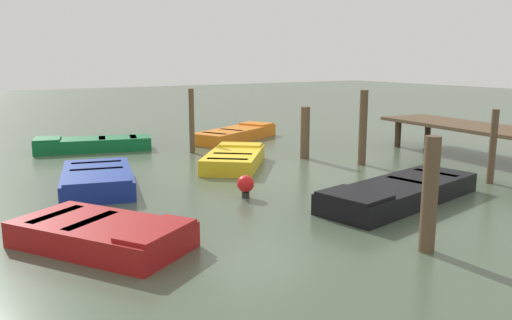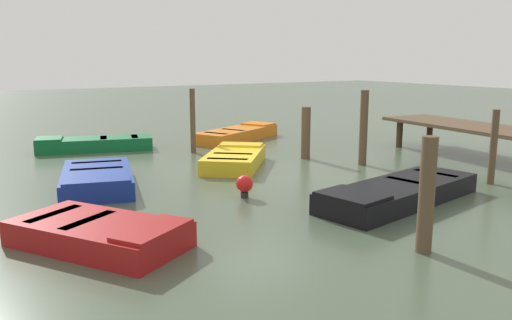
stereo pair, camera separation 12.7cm
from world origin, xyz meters
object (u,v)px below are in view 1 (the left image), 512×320
Objects in this scene: rowboat_yellow at (234,159)px; rowboat_black at (400,192)px; rowboat_orange at (236,134)px; mooring_piling_near_left at (192,121)px; mooring_piling_far_left at (363,128)px; mooring_piling_far_right at (430,195)px; rowboat_green at (93,144)px; mooring_piling_mid_right at (493,147)px; rowboat_blue at (97,179)px; mooring_piling_mid_left at (305,133)px; dock_segment at (468,128)px; marker_buoy at (246,184)px; rowboat_red at (102,234)px.

rowboat_black is at bearing -127.44° from rowboat_yellow.
rowboat_orange is 2.93m from mooring_piling_near_left.
mooring_piling_far_left is at bearing -132.67° from rowboat_black.
mooring_piling_far_right reaches higher than rowboat_black.
mooring_piling_mid_right reaches higher than rowboat_green.
mooring_piling_near_left is (-2.51, -0.06, 0.76)m from rowboat_yellow.
rowboat_blue is 9.02m from mooring_piling_mid_right.
rowboat_green is 0.97× the size of rowboat_orange.
mooring_piling_near_left is at bearing -137.35° from mooring_piling_mid_left.
rowboat_yellow is 1.49× the size of mooring_piling_near_left.
mooring_piling_far_left is at bearing -96.87° from dock_segment.
rowboat_orange is 5.71m from mooring_piling_far_left.
marker_buoy is (0.55, -7.93, -0.56)m from dock_segment.
rowboat_red is at bearing -123.88° from mooring_piling_far_right.
mooring_piling_far_left reaches higher than marker_buoy.
rowboat_yellow is 0.96× the size of rowboat_red.
dock_segment reaches higher than rowboat_red.
mooring_piling_mid_left reaches higher than rowboat_red.
mooring_piling_mid_left is (4.53, 4.89, 0.53)m from rowboat_green.
dock_segment is 7.65m from rowboat_orange.
mooring_piling_far_right is at bearing 115.21° from rowboat_green.
rowboat_black is at bearing -14.21° from mooring_piling_mid_left.
mooring_piling_near_left is at bearing 41.01° from rowboat_yellow.
marker_buoy is at bearing -13.50° from mooring_piling_near_left.
mooring_piling_near_left reaches higher than rowboat_orange.
rowboat_orange is 2.14× the size of mooring_piling_far_right.
rowboat_blue is (0.45, -3.76, -0.00)m from rowboat_yellow.
rowboat_yellow is (-2.33, -6.57, -0.63)m from dock_segment.
rowboat_red is 3.86m from rowboat_blue.
mooring_piling_near_left reaches higher than mooring_piling_far_right.
mooring_piling_far_right is 4.18m from marker_buoy.
dock_segment is at bearing 93.95° from marker_buoy.
mooring_piling_mid_right is (2.45, -2.45, 0.02)m from dock_segment.
mooring_piling_far_right is (6.50, 3.17, 0.66)m from rowboat_blue.
rowboat_green is at bearing 148.29° from rowboat_orange.
rowboat_yellow is at bearing -117.27° from mooring_piling_far_left.
rowboat_black is at bearing -89.30° from mooring_piling_mid_right.
rowboat_orange is at bearing 179.58° from mooring_piling_mid_left.
rowboat_yellow is at bearing 154.79° from marker_buoy.
dock_segment is 6.04m from rowboat_black.
mooring_piling_mid_left reaches higher than marker_buoy.
marker_buoy is (6.89, -3.70, 0.07)m from rowboat_orange.
rowboat_green is 4.94m from rowboat_orange.
mooring_piling_far_right reaches higher than marker_buoy.
rowboat_yellow is at bearing 175.10° from mooring_piling_far_right.
dock_segment is 1.38× the size of rowboat_black.
mooring_piling_far_left reaches higher than rowboat_blue.
rowboat_red is 1.49× the size of mooring_piling_far_left.
rowboat_yellow and rowboat_blue have the same top height.
mooring_piling_mid_right is 0.98× the size of mooring_piling_far_right.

